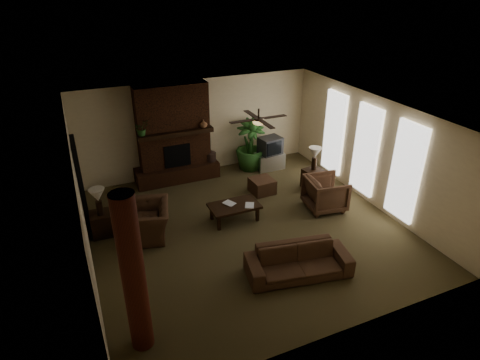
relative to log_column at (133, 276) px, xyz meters
name	(u,v)px	position (x,y,z in m)	size (l,w,h in m)	color
room_shell	(247,175)	(2.95, 2.40, 0.00)	(7.00, 7.00, 7.00)	brown
fireplace	(175,142)	(2.15, 5.62, -0.24)	(2.40, 0.70, 2.80)	#422111
windows	(366,150)	(6.40, 2.60, -0.05)	(0.08, 3.65, 2.35)	white
log_column	(133,276)	(0.00, 0.00, 0.00)	(0.36, 0.36, 2.80)	#592216
doorway	(81,184)	(-0.49, 4.20, -0.35)	(0.10, 1.00, 2.10)	black
ceiling_fan	(258,121)	(3.35, 2.70, 1.13)	(1.35, 1.35, 0.37)	black
sofa	(299,257)	(3.22, 0.49, -0.99)	(2.08, 0.61, 0.81)	#4F3322
armchair_left	(146,216)	(0.74, 3.05, -0.89)	(1.17, 0.76, 1.02)	#4F3322
armchair_right	(326,192)	(5.17, 2.45, -0.92)	(0.93, 0.87, 0.95)	#4F3322
coffee_table	(234,207)	(2.82, 2.85, -1.03)	(1.20, 0.70, 0.43)	black
ottoman	(262,186)	(4.07, 3.86, -1.20)	(0.60, 0.60, 0.40)	#4F3322
tv_stand	(270,161)	(4.98, 5.17, -1.15)	(0.85, 0.50, 0.50)	silver
tv	(270,146)	(4.97, 5.15, -0.64)	(0.72, 0.62, 0.52)	#333335
floor_vase	(210,161)	(3.16, 5.50, -0.97)	(0.34, 0.34, 0.77)	#33221C
floor_plant	(250,155)	(4.41, 5.40, -0.96)	(0.87, 1.56, 0.87)	#2E5E25
side_table_left	(102,224)	(-0.20, 3.52, -1.12)	(0.50, 0.50, 0.55)	black
lamp_left	(98,197)	(-0.20, 3.47, -0.40)	(0.37, 0.37, 0.65)	black
side_table_right	(313,179)	(5.51, 3.54, -1.12)	(0.50, 0.50, 0.55)	black
lamp_right	(315,154)	(5.53, 3.58, -0.40)	(0.37, 0.37, 0.65)	black
mantel_plant	(142,130)	(1.24, 5.42, 0.32)	(0.38, 0.42, 0.33)	#2E5E25
mantel_vase	(203,124)	(2.95, 5.36, 0.27)	(0.22, 0.23, 0.22)	brown
book_a	(226,200)	(2.63, 2.89, -0.83)	(0.22, 0.03, 0.29)	#999999
book_b	(245,200)	(3.04, 2.71, -0.82)	(0.21, 0.02, 0.29)	#999999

